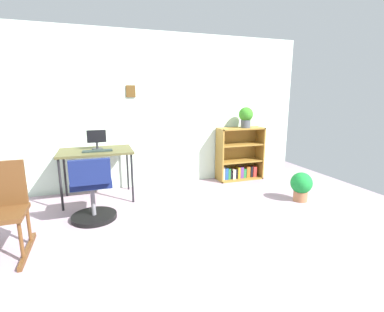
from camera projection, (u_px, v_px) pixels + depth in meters
name	position (u px, v px, depth m)	size (l,w,h in m)	color
ground_plane	(193.00, 250.00, 2.65)	(6.24, 6.24, 0.00)	#A48A99
wall_back	(148.00, 111.00, 4.38)	(5.20, 0.12, 2.37)	silver
desk	(96.00, 154.00, 3.83)	(0.96, 0.64, 0.70)	brown
monitor	(97.00, 139.00, 3.85)	(0.25, 0.14, 0.27)	#262628
keyboard	(98.00, 151.00, 3.72)	(0.38, 0.12, 0.02)	#222F2B
office_chair	(92.00, 193.00, 3.21)	(0.52, 0.55, 0.78)	black
rocking_chair	(1.00, 208.00, 2.54)	(0.42, 0.64, 0.85)	#593619
bookshelf_low	(239.00, 157.00, 4.86)	(0.79, 0.30, 0.89)	olive
potted_plant_on_shelf	(246.00, 116.00, 4.68)	(0.24, 0.24, 0.34)	#474C51
potted_plant_floor	(301.00, 185.00, 3.85)	(0.29, 0.29, 0.40)	#9E6642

